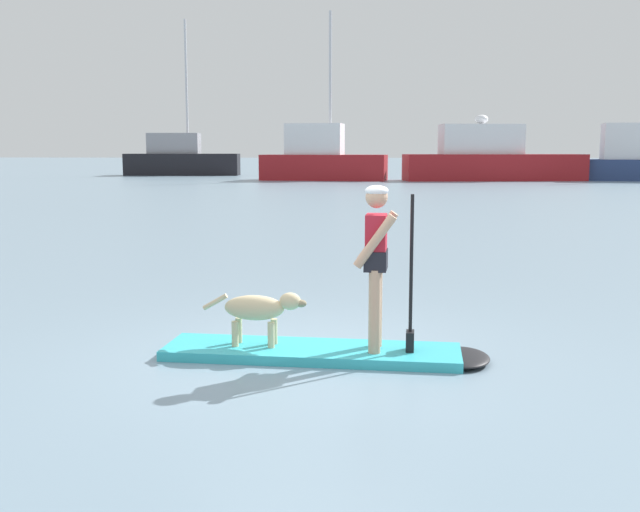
{
  "coord_description": "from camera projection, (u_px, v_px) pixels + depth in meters",
  "views": [
    {
      "loc": [
        0.71,
        -7.39,
        2.1
      ],
      "look_at": [
        0.0,
        1.0,
        0.9
      ],
      "focal_mm": 41.96,
      "sensor_mm": 36.0,
      "label": 1
    }
  ],
  "objects": [
    {
      "name": "ground_plane",
      "position": [
        312.0,
        357.0,
        7.65
      ],
      "size": [
        400.0,
        400.0,
        0.0
      ],
      "primitive_type": "plane",
      "color": "gray"
    },
    {
      "name": "paddleboard",
      "position": [
        334.0,
        353.0,
        7.61
      ],
      "size": [
        3.33,
        0.96,
        0.1
      ],
      "color": "#33B2BF",
      "rests_on": "ground_plane"
    },
    {
      "name": "person_paddler",
      "position": [
        378.0,
        255.0,
        7.41
      ],
      "size": [
        0.62,
        0.49,
        1.66
      ],
      "color": "tan",
      "rests_on": "paddleboard"
    },
    {
      "name": "dog",
      "position": [
        259.0,
        309.0,
        7.66
      ],
      "size": [
        1.09,
        0.25,
        0.56
      ],
      "color": "#CCB78C",
      "rests_on": "paddleboard"
    },
    {
      "name": "moored_boat_starboard",
      "position": [
        181.0,
        159.0,
        62.64
      ],
      "size": [
        9.63,
        3.79,
        12.71
      ],
      "color": "black",
      "rests_on": "ground_plane"
    },
    {
      "name": "moored_boat_outer",
      "position": [
        321.0,
        159.0,
        52.23
      ],
      "size": [
        8.92,
        3.69,
        11.49
      ],
      "color": "maroon",
      "rests_on": "ground_plane"
    },
    {
      "name": "moored_boat_port",
      "position": [
        490.0,
        159.0,
        51.67
      ],
      "size": [
        12.65,
        4.61,
        4.5
      ],
      "color": "maroon",
      "rests_on": "ground_plane"
    }
  ]
}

